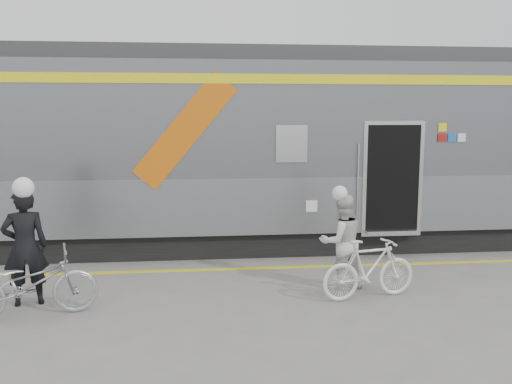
{
  "coord_description": "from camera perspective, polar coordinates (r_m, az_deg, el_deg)",
  "views": [
    {
      "loc": [
        -0.37,
        -7.41,
        2.83
      ],
      "look_at": [
        0.57,
        1.6,
        1.5
      ],
      "focal_mm": 38.0,
      "sensor_mm": 36.0,
      "label": 1
    }
  ],
  "objects": [
    {
      "name": "man",
      "position": [
        8.69,
        -23.14,
        -5.34
      ],
      "size": [
        0.73,
        0.57,
        1.75
      ],
      "primitive_type": "imported",
      "rotation": [
        0.0,
        0.0,
        3.41
      ],
      "color": "black",
      "rests_on": "ground"
    },
    {
      "name": "bicycle_right",
      "position": [
        8.53,
        11.82,
        -7.92
      ],
      "size": [
        1.61,
        0.75,
        0.93
      ],
      "primitive_type": "imported",
      "rotation": [
        0.0,
        0.0,
        1.78
      ],
      "color": "silver",
      "rests_on": "ground"
    },
    {
      "name": "train",
      "position": [
        11.73,
        1.59,
        4.55
      ],
      "size": [
        24.0,
        3.17,
        4.1
      ],
      "color": "black",
      "rests_on": "ground"
    },
    {
      "name": "bicycle_left",
      "position": [
        8.22,
        -22.77,
        -8.91
      ],
      "size": [
        1.94,
        1.11,
        0.96
      ],
      "primitive_type": "imported",
      "rotation": [
        0.0,
        0.0,
        1.84
      ],
      "color": "#ABADB3",
      "rests_on": "ground"
    },
    {
      "name": "woman",
      "position": [
        8.88,
        8.95,
        -5.17
      ],
      "size": [
        0.85,
        0.73,
        1.54
      ],
      "primitive_type": "imported",
      "rotation": [
        0.0,
        0.0,
        3.35
      ],
      "color": "silver",
      "rests_on": "ground"
    },
    {
      "name": "helmet_woman",
      "position": [
        8.71,
        9.08,
        0.55
      ],
      "size": [
        0.25,
        0.25,
        0.25
      ],
      "primitive_type": "sphere",
      "color": "white",
      "rests_on": "woman"
    },
    {
      "name": "helmet_man",
      "position": [
        8.51,
        -23.54,
        1.39
      ],
      "size": [
        0.3,
        0.3,
        0.3
      ],
      "primitive_type": "sphere",
      "color": "white",
      "rests_on": "man"
    },
    {
      "name": "safety_strip",
      "position": [
        9.98,
        -3.62,
        -8.12
      ],
      "size": [
        24.0,
        0.12,
        0.01
      ],
      "primitive_type": "cube",
      "color": "yellow",
      "rests_on": "ground"
    },
    {
      "name": "ground",
      "position": [
        7.94,
        -2.97,
        -12.53
      ],
      "size": [
        90.0,
        90.0,
        0.0
      ],
      "primitive_type": "plane",
      "color": "slate",
      "rests_on": "ground"
    }
  ]
}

